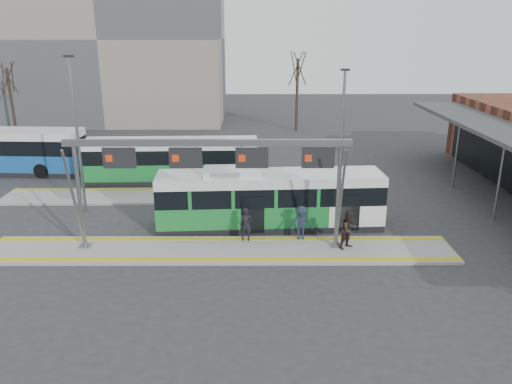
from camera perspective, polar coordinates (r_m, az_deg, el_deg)
ground at (r=23.88m, az=-4.07°, el=-6.80°), size 120.00×120.00×0.00m
platform_main at (r=23.85m, az=-4.08°, el=-6.64°), size 22.00×3.00×0.15m
platform_second at (r=31.73m, az=-10.37°, el=-0.48°), size 20.00×3.00×0.15m
tactile_main at (r=23.81m, az=-4.08°, el=-6.45°), size 22.00×2.65×0.02m
tactile_second at (r=32.78m, az=-10.04°, el=0.30°), size 20.00×0.35×0.02m
gantry at (r=22.68m, az=-5.15°, el=3.38°), size 13.00×1.68×5.20m
apartment_block at (r=59.68m, az=-16.05°, el=16.69°), size 24.50×12.50×18.40m
hero_bus at (r=26.25m, az=1.53°, el=-0.93°), size 11.85×3.17×3.23m
bg_bus_green at (r=34.65m, az=-9.63°, el=3.51°), size 11.79×2.86×2.93m
passenger_a at (r=24.34m, az=-1.16°, el=-3.74°), size 0.61×0.40×1.66m
passenger_b at (r=23.89m, az=10.59°, el=-4.28°), size 1.13×1.08×1.83m
passenger_c at (r=24.54m, az=5.19°, el=-3.54°), size 1.13×0.67×1.73m
tree_left at (r=54.07m, az=-8.15°, el=12.91°), size 1.40×1.40×6.95m
tree_mid at (r=51.59m, az=4.79°, el=13.82°), size 1.40×1.40×8.19m
tree_far at (r=54.44m, az=-26.48°, el=11.61°), size 1.40×1.40×7.37m
lamp_west at (r=29.20m, az=-19.76°, el=6.37°), size 0.50×0.25×8.75m
lamp_east at (r=29.62m, az=9.77°, el=6.52°), size 0.50×0.25×7.94m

